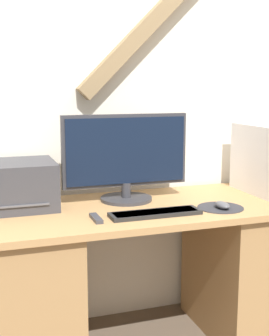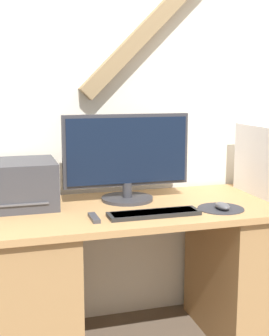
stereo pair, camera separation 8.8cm
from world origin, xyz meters
The scene contains 9 objects.
wall_back centered at (0.00, 0.72, 1.36)m, with size 6.40×0.13×2.70m.
desk centered at (0.00, 0.33, 0.38)m, with size 1.62×0.67×0.73m.
monitor centered at (-0.04, 0.47, 0.95)m, with size 0.63×0.26×0.43m.
keyboard centered at (-0.01, 0.16, 0.74)m, with size 0.41×0.11×0.02m.
mousepad centered at (0.33, 0.18, 0.73)m, with size 0.22×0.22×0.00m.
mouse centered at (0.32, 0.16, 0.75)m, with size 0.06×0.10×0.03m.
computer_tower centered at (0.70, 0.38, 0.91)m, with size 0.18×0.41×0.36m.
printer centered at (-0.57, 0.49, 0.84)m, with size 0.35×0.34×0.22m.
remote_control centered at (-0.27, 0.18, 0.73)m, with size 0.03×0.13×0.02m.
Camera 2 is at (-0.65, -1.72, 1.30)m, focal length 50.00 mm.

